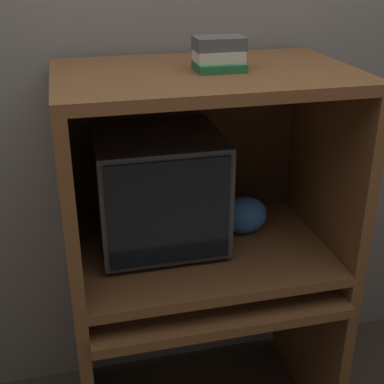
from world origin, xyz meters
The scene contains 9 objects.
wall_back centered at (0.00, 0.66, 1.30)m, with size 6.00×0.06×2.60m.
desk_base centered at (0.00, 0.27, 0.42)m, with size 0.95×0.64×0.67m.
desk_monitor_shelf centered at (0.00, 0.30, 0.75)m, with size 0.95×0.60×0.10m.
hutch_upper centered at (0.00, 0.34, 1.19)m, with size 0.95×0.60×0.64m.
crt_monitor centered at (-0.15, 0.37, 0.99)m, with size 0.43×0.39×0.41m.
keyboard centered at (-0.17, 0.18, 0.68)m, with size 0.46×0.15×0.03m.
mouse centered at (0.12, 0.17, 0.68)m, with size 0.07×0.05×0.03m.
snack_bag centered at (0.18, 0.38, 0.84)m, with size 0.17×0.13×0.14m.
book_stack centered at (0.04, 0.29, 1.46)m, with size 0.15×0.13×0.10m.
Camera 1 is at (-0.43, -1.30, 1.76)m, focal length 50.00 mm.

